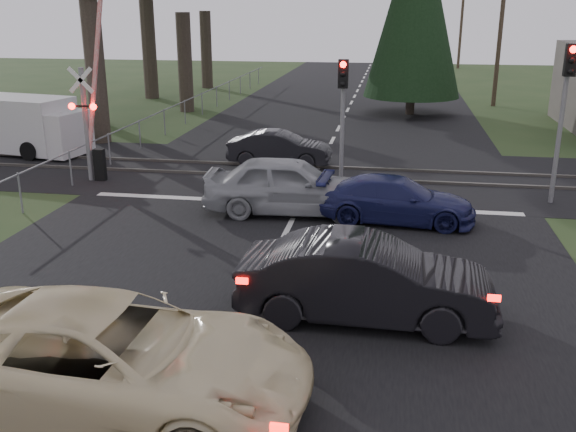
% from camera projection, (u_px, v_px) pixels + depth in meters
% --- Properties ---
extents(ground, '(120.00, 120.00, 0.00)m').
position_uv_depth(ground, '(235.00, 334.00, 11.70)').
color(ground, '#263B1B').
rests_on(ground, ground).
extents(road, '(14.00, 100.00, 0.01)m').
position_uv_depth(road, '(308.00, 188.00, 21.08)').
color(road, black).
rests_on(road, ground).
extents(rail_corridor, '(120.00, 8.00, 0.01)m').
position_uv_depth(rail_corridor, '(316.00, 173.00, 22.95)').
color(rail_corridor, black).
rests_on(rail_corridor, ground).
extents(stop_line, '(13.00, 0.35, 0.00)m').
position_uv_depth(stop_line, '(300.00, 204.00, 19.39)').
color(stop_line, silver).
rests_on(stop_line, ground).
extents(rail_near, '(120.00, 0.12, 0.10)m').
position_uv_depth(rail_near, '(313.00, 178.00, 22.19)').
color(rail_near, '#59544C').
rests_on(rail_near, ground).
extents(rail_far, '(120.00, 0.12, 0.10)m').
position_uv_depth(rail_far, '(319.00, 167.00, 23.69)').
color(rail_far, '#59544C').
rests_on(rail_far, ground).
extents(crossing_signal, '(1.62, 0.38, 6.96)m').
position_uv_depth(crossing_signal, '(92.00, 121.00, 21.37)').
color(crossing_signal, slate).
rests_on(crossing_signal, ground).
extents(traffic_signal_right, '(0.68, 0.48, 4.70)m').
position_uv_depth(traffic_signal_right, '(568.00, 93.00, 18.38)').
color(traffic_signal_right, slate).
rests_on(traffic_signal_right, ground).
extents(traffic_signal_center, '(0.32, 0.48, 4.10)m').
position_uv_depth(traffic_signal_center, '(343.00, 100.00, 20.69)').
color(traffic_signal_center, slate).
rests_on(traffic_signal_center, ground).
extents(utility_pole_mid, '(1.80, 0.26, 9.00)m').
position_uv_depth(utility_pole_mid, '(501.00, 24.00, 37.04)').
color(utility_pole_mid, '#4C3D2D').
rests_on(utility_pole_mid, ground).
extents(utility_pole_far, '(1.80, 0.26, 9.00)m').
position_uv_depth(utility_pole_far, '(462.00, 17.00, 60.48)').
color(utility_pole_far, '#4C3D2D').
rests_on(utility_pole_far, ground).
extents(conifer_tree, '(5.20, 5.20, 11.00)m').
position_uv_depth(conifer_tree, '(416.00, 0.00, 33.67)').
color(conifer_tree, '#473D33').
rests_on(conifer_tree, ground).
extents(fence_left, '(0.10, 36.00, 1.20)m').
position_uv_depth(fence_left, '(194.00, 119.00, 34.01)').
color(fence_left, slate).
rests_on(fence_left, ground).
extents(cream_coupe, '(6.03, 2.90, 1.66)m').
position_uv_depth(cream_coupe, '(109.00, 358.00, 9.31)').
color(cream_coupe, beige).
rests_on(cream_coupe, ground).
extents(dark_hatchback, '(4.82, 1.74, 1.58)m').
position_uv_depth(dark_hatchback, '(366.00, 280.00, 12.04)').
color(dark_hatchback, black).
rests_on(dark_hatchback, ground).
extents(silver_car, '(4.94, 2.23, 1.65)m').
position_uv_depth(silver_car, '(289.00, 185.00, 18.31)').
color(silver_car, gray).
rests_on(silver_car, ground).
extents(blue_sedan, '(4.39, 2.02, 1.24)m').
position_uv_depth(blue_sedan, '(396.00, 200.00, 17.63)').
color(blue_sedan, '#191C4B').
rests_on(blue_sedan, ground).
extents(dark_car_far, '(3.83, 1.34, 1.26)m').
position_uv_depth(dark_car_far, '(280.00, 148.00, 23.99)').
color(dark_car_far, black).
rests_on(dark_car_far, ground).
extents(white_van, '(6.07, 3.10, 2.26)m').
position_uv_depth(white_van, '(20.00, 125.00, 25.83)').
color(white_van, silver).
rests_on(white_van, ground).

